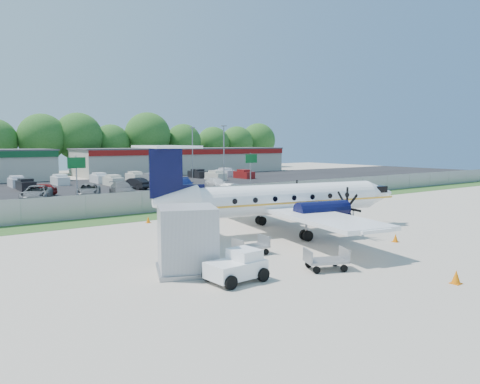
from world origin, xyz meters
TOP-DOWN VIEW (x-y plane):
  - ground at (0.00, 0.00)m, footprint 170.00×170.00m
  - grass_verge at (0.00, 12.00)m, footprint 170.00×4.00m
  - access_road at (0.00, 19.00)m, footprint 170.00×8.00m
  - parking_lot at (0.00, 40.00)m, footprint 170.00×32.00m
  - perimeter_fence at (0.00, 14.00)m, footprint 120.00×0.06m
  - building_east at (26.00, 61.98)m, footprint 44.40×12.40m
  - sign_left at (-8.00, 22.91)m, footprint 1.80×0.26m
  - sign_mid at (3.00, 22.91)m, footprint 1.80×0.26m
  - sign_right at (14.00, 22.91)m, footprint 1.80×0.26m
  - light_pole_ne at (20.00, 38.00)m, footprint 0.90×0.35m
  - light_pole_se at (20.00, 48.00)m, footprint 0.90×0.35m
  - tree_line at (0.00, 74.00)m, footprint 112.00×6.00m
  - aircraft at (-0.64, -0.05)m, footprint 20.06×19.66m
  - pushback_tug at (-10.06, -7.69)m, footprint 2.72×2.02m
  - baggage_cart_near at (-5.43, -8.77)m, footprint 2.35×1.94m
  - baggage_cart_far at (-6.52, -4.04)m, footprint 1.95×1.22m
  - service_container at (-11.20, -5.08)m, footprint 3.79×3.79m
  - cone_nose at (2.98, -6.76)m, footprint 0.37×0.37m
  - cone_port_wing at (-2.42, -13.81)m, footprint 0.44×0.44m
  - cone_starboard_wing at (-6.70, 9.10)m, footprint 0.37×0.37m
  - road_car_mid at (9.32, 21.38)m, footprint 4.39×1.82m
  - road_car_east at (31.48, 17.84)m, footprint 4.78×3.08m
  - parked_car_a at (-10.48, 29.32)m, footprint 4.80×6.58m
  - parked_car_b at (-4.76, 29.46)m, footprint 4.40×6.15m
  - parked_car_c at (-1.18, 28.18)m, footprint 3.32×6.02m
  - parked_car_d at (7.51, 28.88)m, footprint 4.43×6.41m
  - parked_car_e at (12.63, 28.84)m, footprint 2.76×5.20m
  - parked_car_f at (-8.52, 35.09)m, footprint 2.90×4.58m
  - parked_car_g at (3.38, 35.20)m, footprint 3.25×5.00m
  - far_parking_rows at (0.00, 45.00)m, footprint 56.00×10.00m

SIDE VIEW (x-z plane):
  - ground at x=0.00m, z-range 0.00..0.00m
  - tree_line at x=0.00m, z-range -7.00..7.00m
  - road_car_mid at x=9.32m, z-range -0.71..0.71m
  - road_car_east at x=31.48m, z-range -0.74..0.74m
  - parked_car_a at x=-10.48m, z-range -0.83..0.83m
  - parked_car_b at x=-4.76m, z-range -0.78..0.78m
  - parked_car_c at x=-1.18m, z-range -0.83..0.83m
  - parked_car_d at x=7.51m, z-range -0.86..0.86m
  - parked_car_e at x=12.63m, z-range -0.72..0.72m
  - parked_car_f at x=-8.52m, z-range -0.73..0.73m
  - parked_car_g at x=3.38m, z-range -0.78..0.78m
  - far_parking_rows at x=0.00m, z-range -0.80..0.80m
  - grass_verge at x=0.00m, z-range 0.00..0.02m
  - access_road at x=0.00m, z-range 0.00..0.02m
  - parking_lot at x=0.00m, z-range 0.00..0.02m
  - cone_starboard_wing at x=-6.70m, z-range -0.01..0.51m
  - cone_nose at x=2.98m, z-range -0.01..0.51m
  - cone_port_wing at x=-2.42m, z-range -0.02..0.60m
  - baggage_cart_far at x=-6.52m, z-range -0.04..0.97m
  - baggage_cart_near at x=-5.43m, z-range -0.04..1.03m
  - pushback_tug at x=-10.06m, z-range -0.03..1.39m
  - perimeter_fence at x=0.00m, z-range 0.01..2.00m
  - service_container at x=-11.20m, z-range -0.11..3.12m
  - aircraft at x=-0.64m, z-range -0.70..5.43m
  - building_east at x=26.00m, z-range 0.01..5.25m
  - sign_left at x=-8.00m, z-range 1.11..6.11m
  - sign_mid at x=3.00m, z-range 1.11..6.11m
  - sign_right at x=14.00m, z-range 1.11..6.11m
  - light_pole_ne at x=20.00m, z-range 0.69..9.78m
  - light_pole_se at x=20.00m, z-range 0.69..9.78m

